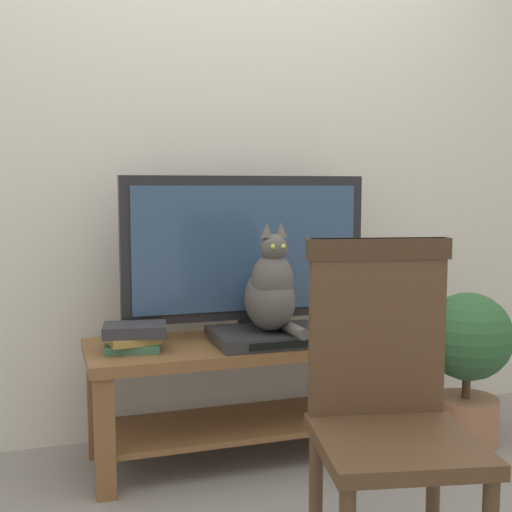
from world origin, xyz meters
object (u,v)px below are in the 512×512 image
(cat, at_px, (271,291))
(wooden_chair, at_px, (387,395))
(potted_plant, at_px, (467,356))
(tv, at_px, (246,252))
(book_stack, at_px, (134,337))
(tv_stand, at_px, (252,374))
(media_box, at_px, (270,336))

(cat, relative_size, wooden_chair, 0.45)
(cat, relative_size, potted_plant, 0.66)
(tv, bearing_deg, book_stack, -165.90)
(wooden_chair, bearing_deg, tv, 94.49)
(book_stack, xyz_separation_m, potted_plant, (1.41, -0.10, -0.16))
(wooden_chair, distance_m, potted_plant, 1.19)
(tv_stand, height_order, tv, tv)
(tv_stand, bearing_deg, book_stack, -175.61)
(tv, relative_size, cat, 2.38)
(wooden_chair, bearing_deg, media_box, 92.21)
(potted_plant, bearing_deg, tv, 166.71)
(tv_stand, relative_size, wooden_chair, 1.37)
(media_box, bearing_deg, cat, -85.63)
(media_box, height_order, potted_plant, potted_plant)
(tv_stand, relative_size, potted_plant, 2.01)
(media_box, xyz_separation_m, wooden_chair, (0.03, -0.88, 0.03))
(wooden_chair, xyz_separation_m, book_stack, (-0.56, 0.92, -0.00))
(potted_plant, bearing_deg, wooden_chair, -136.06)
(potted_plant, bearing_deg, media_box, 176.19)
(book_stack, bearing_deg, cat, -5.95)
(cat, height_order, potted_plant, cat)
(tv_stand, xyz_separation_m, media_box, (0.05, -0.08, 0.17))
(media_box, relative_size, wooden_chair, 0.45)
(wooden_chair, distance_m, book_stack, 1.07)
(media_box, distance_m, potted_plant, 0.89)
(cat, bearing_deg, book_stack, 174.05)
(potted_plant, bearing_deg, book_stack, 175.99)
(cat, distance_m, wooden_chair, 0.88)
(tv_stand, distance_m, wooden_chair, 0.98)
(tv_stand, distance_m, cat, 0.37)
(tv_stand, xyz_separation_m, cat, (0.05, -0.09, 0.36))
(tv_stand, relative_size, tv, 1.29)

